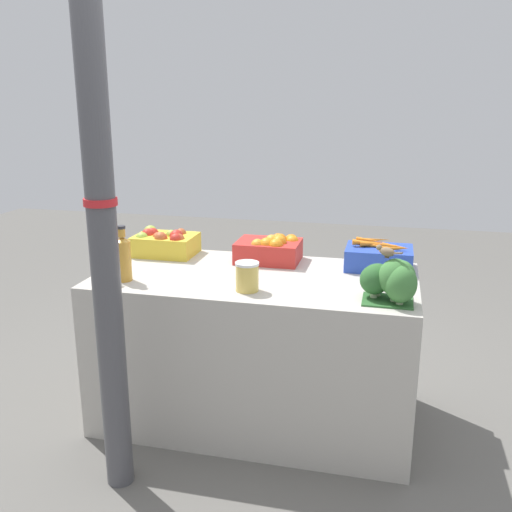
# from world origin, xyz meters

# --- Properties ---
(ground_plane) EXTENTS (10.00, 10.00, 0.00)m
(ground_plane) POSITION_xyz_m (0.00, 0.00, 0.00)
(ground_plane) COLOR #605E59
(market_table) EXTENTS (1.61, 0.82, 0.80)m
(market_table) POSITION_xyz_m (0.00, 0.00, 0.40)
(market_table) COLOR #B7B2A8
(market_table) RESTS_ON ground_plane
(support_pole) EXTENTS (0.13, 0.13, 2.32)m
(support_pole) POSITION_xyz_m (-0.47, -0.68, 1.16)
(support_pole) COLOR #4C4C51
(support_pole) RESTS_ON ground_plane
(apple_crate) EXTENTS (0.34, 0.25, 0.15)m
(apple_crate) POSITION_xyz_m (-0.60, 0.26, 0.88)
(apple_crate) COLOR gold
(apple_crate) RESTS_ON market_table
(orange_crate) EXTENTS (0.34, 0.25, 0.15)m
(orange_crate) POSITION_xyz_m (0.02, 0.26, 0.87)
(orange_crate) COLOR red
(orange_crate) RESTS_ON market_table
(carrot_crate) EXTENTS (0.34, 0.26, 0.15)m
(carrot_crate) POSITION_xyz_m (0.60, 0.26, 0.87)
(carrot_crate) COLOR #2847B7
(carrot_crate) RESTS_ON market_table
(broccoli_pile) EXTENTS (0.25, 0.23, 0.20)m
(broccoli_pile) POSITION_xyz_m (0.67, -0.25, 0.90)
(broccoli_pile) COLOR #2D602D
(broccoli_pile) RESTS_ON market_table
(juice_bottle_cloudy) EXTENTS (0.07, 0.07, 0.27)m
(juice_bottle_cloudy) POSITION_xyz_m (-0.73, -0.24, 0.92)
(juice_bottle_cloudy) COLOR beige
(juice_bottle_cloudy) RESTS_ON market_table
(juice_bottle_amber) EXTENTS (0.08, 0.08, 0.28)m
(juice_bottle_amber) POSITION_xyz_m (-0.61, -0.24, 0.92)
(juice_bottle_amber) COLOR gold
(juice_bottle_amber) RESTS_ON market_table
(pickle_jar) EXTENTS (0.11, 0.11, 0.14)m
(pickle_jar) POSITION_xyz_m (0.02, -0.25, 0.87)
(pickle_jar) COLOR #DBBC56
(pickle_jar) RESTS_ON market_table
(sparrow_bird) EXTENTS (0.12, 0.08, 0.05)m
(sparrow_bird) POSITION_xyz_m (0.64, -0.24, 1.03)
(sparrow_bird) COLOR #4C3D2D
(sparrow_bird) RESTS_ON broccoli_pile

